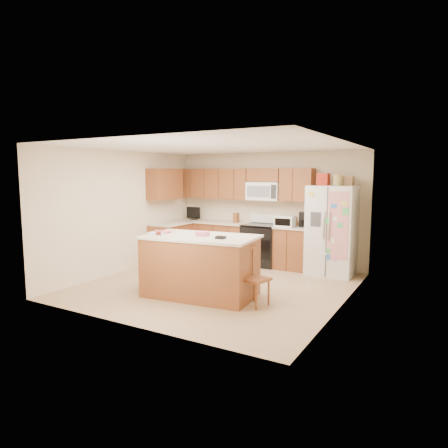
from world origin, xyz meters
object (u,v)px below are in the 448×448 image
Objects in this scene: refrigerator at (332,229)px; windsor_chair_right at (254,278)px; island at (200,266)px; windsor_chair_left at (154,266)px; stove at (261,244)px; windsor_chair_back at (221,259)px.

refrigerator reaches higher than windsor_chair_right.
island reaches higher than windsor_chair_left.
stove is at bearing 71.47° from windsor_chair_left.
island is (-1.50, -2.52, -0.41)m from refrigerator.
stove is 1.31× the size of windsor_chair_left.
windsor_chair_back is (0.02, -1.82, -0.01)m from stove.
stove is at bearing 91.53° from island.
windsor_chair_left is at bearing -178.75° from windsor_chair_right.
windsor_chair_right is (0.99, -0.00, -0.08)m from island.
windsor_chair_back is (-0.05, 0.76, -0.04)m from island.
island reaches higher than windsor_chair_right.
windsor_chair_back is 1.29m from windsor_chair_right.
refrigerator is at bearing 48.68° from windsor_chair_back.
windsor_chair_right is at bearing 1.25° from windsor_chair_left.
stove is 1.82m from windsor_chair_back.
windsor_chair_left is at bearing -138.20° from windsor_chair_back.
stove reaches higher than island.
windsor_chair_back is at bearing 93.50° from island.
island reaches higher than windsor_chair_back.
windsor_chair_right is (1.06, -2.59, -0.05)m from stove.
windsor_chair_right is at bearing -101.35° from refrigerator.
island is 0.96m from windsor_chair_left.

